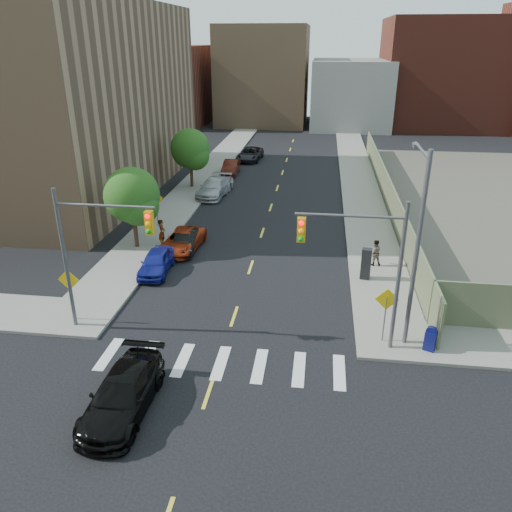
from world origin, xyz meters
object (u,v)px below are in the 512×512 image
(parked_car_maroon, at_px, (231,167))
(payphone, at_px, (366,264))
(parked_car_grey, at_px, (250,154))
(pedestrian_east, at_px, (375,253))
(parked_car_red, at_px, (183,241))
(black_sedan, at_px, (123,394))
(parked_car_blue, at_px, (156,262))
(mailbox, at_px, (430,339))
(pedestrian_west, at_px, (162,233))
(parked_car_silver, at_px, (214,187))
(parked_car_white, at_px, (222,184))
(parked_car_black, at_px, (186,241))

(parked_car_maroon, bearing_deg, payphone, -63.97)
(parked_car_grey, bearing_deg, payphone, -66.15)
(payphone, height_order, pedestrian_east, payphone)
(parked_car_red, xyz_separation_m, parked_car_maroon, (-0.43, 20.62, 0.04))
(parked_car_maroon, height_order, black_sedan, black_sedan)
(payphone, relative_size, pedestrian_east, 1.13)
(black_sedan, bearing_deg, parked_car_blue, 102.68)
(mailbox, distance_m, pedestrian_west, 18.62)
(parked_car_maroon, relative_size, pedestrian_east, 2.59)
(parked_car_maroon, bearing_deg, parked_car_silver, -91.62)
(parked_car_red, xyz_separation_m, parked_car_grey, (0.67, 27.13, 0.07))
(parked_car_white, bearing_deg, parked_car_maroon, 95.96)
(black_sedan, xyz_separation_m, mailbox, (12.14, 5.40, -0.02))
(parked_car_blue, height_order, parked_car_black, parked_car_blue)
(black_sedan, height_order, mailbox, black_sedan)
(parked_car_white, bearing_deg, pedestrian_east, -48.02)
(parked_car_white, relative_size, parked_car_grey, 0.71)
(parked_car_maroon, distance_m, payphone, 26.69)
(parked_car_black, xyz_separation_m, pedestrian_west, (-1.67, 0.17, 0.44))
(parked_car_black, xyz_separation_m, parked_car_white, (-0.31, 14.20, -0.00))
(mailbox, height_order, pedestrian_east, pedestrian_east)
(parked_car_black, bearing_deg, payphone, -20.31)
(pedestrian_east, bearing_deg, payphone, 62.28)
(parked_car_black, distance_m, black_sedan, 15.64)
(parked_car_red, bearing_deg, parked_car_black, -1.02)
(parked_car_grey, relative_size, payphone, 2.83)
(parked_car_maroon, relative_size, mailbox, 3.56)
(parked_car_white, height_order, black_sedan, black_sedan)
(parked_car_silver, relative_size, parked_car_maroon, 1.27)
(parked_car_grey, relative_size, pedestrian_west, 2.82)
(parked_car_silver, height_order, parked_car_grey, parked_car_silver)
(parked_car_red, height_order, pedestrian_west, pedestrian_west)
(parked_car_grey, distance_m, pedestrian_east, 30.61)
(parked_car_black, relative_size, parked_car_red, 0.83)
(parked_car_blue, relative_size, parked_car_white, 1.07)
(parked_car_black, height_order, black_sedan, black_sedan)
(mailbox, distance_m, payphone, 7.41)
(parked_car_white, relative_size, pedestrian_east, 2.29)
(parked_car_black, bearing_deg, pedestrian_west, 169.24)
(parked_car_white, bearing_deg, mailbox, -57.01)
(parked_car_black, height_order, parked_car_grey, parked_car_grey)
(parked_car_black, xyz_separation_m, black_sedan, (1.69, -15.55, 0.11))
(pedestrian_east, bearing_deg, mailbox, 91.62)
(parked_car_silver, xyz_separation_m, parked_car_maroon, (0.08, 8.12, -0.08))
(pedestrian_west, bearing_deg, parked_car_black, -109.34)
(parked_car_black, distance_m, payphone, 11.90)
(parked_car_black, bearing_deg, parked_car_silver, 88.34)
(parked_car_black, bearing_deg, mailbox, -41.32)
(parked_car_maroon, distance_m, pedestrian_east, 25.26)
(payphone, bearing_deg, pedestrian_west, 175.40)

